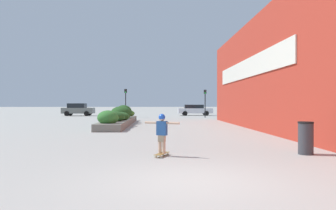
# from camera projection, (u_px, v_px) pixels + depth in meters

# --- Properties ---
(ground_plane) EXTENTS (300.00, 300.00, 0.00)m
(ground_plane) POSITION_uv_depth(u_px,v_px,m) (193.00, 182.00, 6.67)
(ground_plane) COLOR #A3A099
(building_wall_right) EXTENTS (0.67, 31.34, 6.80)m
(building_wall_right) POSITION_uv_depth(u_px,v_px,m) (278.00, 67.00, 16.44)
(building_wall_right) COLOR #B23323
(building_wall_right) RESTS_ON ground_plane
(planter_box) EXTENTS (1.74, 12.75, 1.46)m
(planter_box) POSITION_uv_depth(u_px,v_px,m) (120.00, 118.00, 24.55)
(planter_box) COLOR slate
(planter_box) RESTS_ON ground_plane
(skateboard) EXTENTS (0.50, 0.79, 0.09)m
(skateboard) POSITION_uv_depth(u_px,v_px,m) (162.00, 154.00, 9.84)
(skateboard) COLOR olive
(skateboard) RESTS_ON ground_plane
(skateboarder) EXTENTS (1.05, 0.50, 1.19)m
(skateboarder) POSITION_uv_depth(u_px,v_px,m) (162.00, 129.00, 9.84)
(skateboarder) COLOR tan
(skateboarder) RESTS_ON skateboard
(trash_bin) EXTENTS (0.48, 0.48, 1.02)m
(trash_bin) POSITION_uv_depth(u_px,v_px,m) (306.00, 138.00, 10.22)
(trash_bin) COLOR #38383D
(trash_bin) RESTS_ON ground_plane
(car_leftmost) EXTENTS (4.02, 1.89, 1.62)m
(car_leftmost) POSITION_uv_depth(u_px,v_px,m) (78.00, 109.00, 42.44)
(car_leftmost) COLOR slate
(car_leftmost) RESTS_ON ground_plane
(car_center_left) EXTENTS (4.54, 1.86, 1.44)m
(car_center_left) POSITION_uv_depth(u_px,v_px,m) (195.00, 110.00, 43.58)
(car_center_left) COLOR silver
(car_center_left) RESTS_ON ground_plane
(car_center_right) EXTENTS (4.35, 1.99, 1.53)m
(car_center_right) POSITION_uv_depth(u_px,v_px,m) (251.00, 110.00, 41.19)
(car_center_right) COLOR black
(car_center_right) RESTS_ON ground_plane
(traffic_light_left) EXTENTS (0.28, 0.30, 3.27)m
(traffic_light_left) POSITION_uv_depth(u_px,v_px,m) (126.00, 98.00, 37.62)
(traffic_light_left) COLOR black
(traffic_light_left) RESTS_ON ground_plane
(traffic_light_right) EXTENTS (0.28, 0.30, 3.17)m
(traffic_light_right) POSITION_uv_depth(u_px,v_px,m) (205.00, 98.00, 37.22)
(traffic_light_right) COLOR black
(traffic_light_right) RESTS_ON ground_plane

